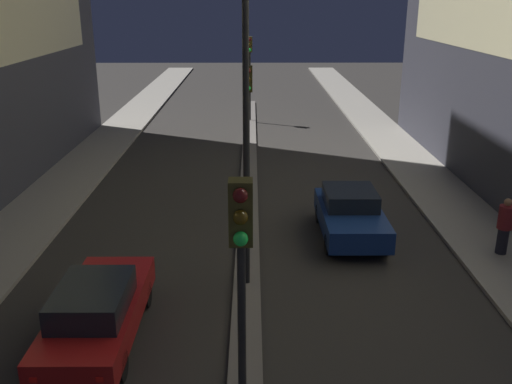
% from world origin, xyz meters
% --- Properties ---
extents(median_strip, '(0.71, 38.14, 0.13)m').
position_xyz_m(median_strip, '(0.00, 20.07, 0.06)').
color(median_strip, '#66605B').
rests_on(median_strip, ground).
extents(traffic_light_near, '(0.32, 0.42, 5.01)m').
position_xyz_m(traffic_light_near, '(0.00, 4.35, 3.78)').
color(traffic_light_near, black).
rests_on(traffic_light_near, median_strip).
extents(traffic_light_mid, '(0.32, 0.42, 5.01)m').
position_xyz_m(traffic_light_mid, '(0.00, 17.29, 3.78)').
color(traffic_light_mid, black).
rests_on(traffic_light_mid, median_strip).
extents(traffic_light_far, '(0.32, 0.42, 5.01)m').
position_xyz_m(traffic_light_far, '(0.00, 32.32, 3.78)').
color(traffic_light_far, black).
rests_on(traffic_light_far, median_strip).
extents(street_lamp, '(0.46, 0.46, 9.09)m').
position_xyz_m(street_lamp, '(0.00, 11.04, 5.83)').
color(street_lamp, black).
rests_on(street_lamp, median_strip).
extents(car_left_lane, '(1.75, 4.70, 1.52)m').
position_xyz_m(car_left_lane, '(-3.30, 8.48, 0.77)').
color(car_left_lane, maroon).
rests_on(car_left_lane, ground).
extents(car_right_lane, '(1.90, 4.14, 1.52)m').
position_xyz_m(car_right_lane, '(3.30, 14.40, 0.77)').
color(car_right_lane, navy).
rests_on(car_right_lane, ground).
extents(pedestrian_on_right_sidewalk, '(0.43, 0.43, 1.73)m').
position_xyz_m(pedestrian_on_right_sidewalk, '(7.57, 12.82, 1.02)').
color(pedestrian_on_right_sidewalk, black).
rests_on(pedestrian_on_right_sidewalk, sidewalk_right).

